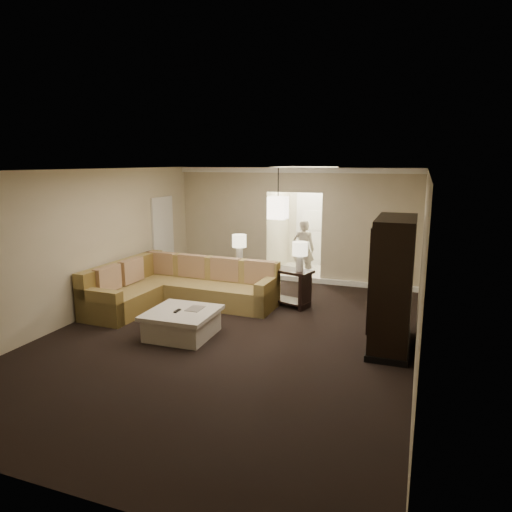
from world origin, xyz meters
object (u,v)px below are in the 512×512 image
at_px(console_table, 268,280).
at_px(drink_table, 381,310).
at_px(sectional_sofa, 177,288).
at_px(coffee_table, 182,323).
at_px(person, 304,246).
at_px(armoire, 392,287).

height_order(console_table, drink_table, console_table).
bearing_deg(console_table, sectional_sofa, -134.53).
distance_m(coffee_table, console_table, 2.51).
relative_size(console_table, person, 1.23).
bearing_deg(drink_table, armoire, -73.79).
distance_m(console_table, person, 2.23).
relative_size(drink_table, person, 0.34).
relative_size(console_table, drink_table, 3.67).
bearing_deg(drink_table, sectional_sofa, 178.68).
xyz_separation_m(coffee_table, console_table, (0.74, 2.39, 0.23)).
xyz_separation_m(sectional_sofa, drink_table, (4.09, -0.09, 0.02)).
relative_size(sectional_sofa, armoire, 1.55).
relative_size(sectional_sofa, drink_table, 5.82).
xyz_separation_m(console_table, person, (0.22, 2.18, 0.37)).
relative_size(coffee_table, armoire, 0.55).
bearing_deg(sectional_sofa, console_table, 30.94).
bearing_deg(person, sectional_sofa, 56.33).
height_order(sectional_sofa, person, person).
bearing_deg(person, armoire, 119.49).
height_order(drink_table, person, person).
bearing_deg(drink_table, console_table, 157.31).
bearing_deg(coffee_table, armoire, 12.11).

